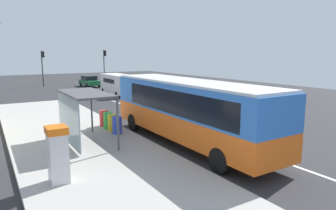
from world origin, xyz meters
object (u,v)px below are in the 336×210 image
Objects in this scene: white_van at (117,83)px; recycling_bin_blue at (117,125)px; traffic_light_near_side at (105,61)px; recycling_bin_yellow at (112,123)px; traffic_light_far_side at (43,63)px; bus at (187,108)px; recycling_bin_red at (104,118)px; bus_shelter at (79,105)px; sedan_near at (90,81)px; recycling_bin_green at (108,120)px; ticket_machine at (58,154)px.

white_van is 16.97m from recycling_bin_blue.
recycling_bin_yellow is at bearing -109.06° from traffic_light_near_side.
bus is at bearing -87.57° from traffic_light_far_side.
traffic_light_far_side reaches higher than recycling_bin_blue.
bus_shelter is at bearing -126.98° from recycling_bin_red.
recycling_bin_blue is (-6.50, -26.18, -0.14)m from sedan_near.
white_van reaches higher than recycling_bin_blue.
recycling_bin_green is at bearing 90.00° from recycling_bin_blue.
sedan_near is at bearing -141.02° from traffic_light_near_side.
recycling_bin_yellow is 1.40m from recycling_bin_red.
ticket_machine is at bearing -116.97° from white_van.
traffic_light_near_side is (9.70, 28.07, 2.74)m from recycling_bin_yellow.
recycling_bin_yellow is at bearing 34.81° from bus_shelter.
recycling_bin_green is at bearing -92.24° from traffic_light_far_side.
recycling_bin_blue is 1.00× the size of recycling_bin_green.
ticket_machine is 34.89m from traffic_light_far_side.
ticket_machine is (-6.56, -1.79, -0.67)m from bus.
traffic_light_far_side is (5.17, 34.44, 2.12)m from ticket_machine.
bus is 2.76× the size of bus_shelter.
sedan_near is at bearing 75.69° from recycling_bin_yellow.
sedan_near is 0.87× the size of traffic_light_near_side.
traffic_light_far_side reaches higher than bus.
traffic_light_far_side is (1.10, 28.17, 2.63)m from recycling_bin_green.
bus is at bearing -25.51° from bus_shelter.
bus_shelter is at bearing -159.25° from recycling_bin_blue.
sedan_near is at bearing 72.13° from bus_shelter.
bus reaches higher than recycling_bin_blue.
ticket_machine is 0.38× the size of traffic_light_near_side.
ticket_machine reaches higher than recycling_bin_blue.
bus is 2.48× the size of sedan_near.
traffic_light_near_side is at bearing 75.83° from white_van.
traffic_light_far_side is 1.24× the size of bus_shelter.
white_van is at bearing 63.03° from ticket_machine.
ticket_machine is 8.09m from recycling_bin_red.
bus_shelter is (-8.71, -27.02, 1.31)m from sedan_near.
white_van is 15.69m from recycling_bin_green.
traffic_light_near_side is (13.77, 33.64, 2.22)m from ticket_machine.
recycling_bin_yellow is at bearing -113.10° from white_van.
traffic_light_near_side reaches higher than recycling_bin_red.
sedan_near is 4.67× the size of recycling_bin_yellow.
sedan_near is 24.94m from recycling_bin_red.
traffic_light_far_side reaches higher than ticket_machine.
recycling_bin_yellow is 0.19× the size of traffic_light_far_side.
white_van reaches higher than recycling_bin_yellow.
ticket_machine is 0.39× the size of traffic_light_far_side.
recycling_bin_blue is 1.00× the size of recycling_bin_yellow.
sedan_near is 6.85m from traffic_light_far_side.
recycling_bin_yellow is at bearing -90.00° from recycling_bin_green.
recycling_bin_red is 3.95m from bus_shelter.
sedan_near is 32.80m from ticket_machine.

